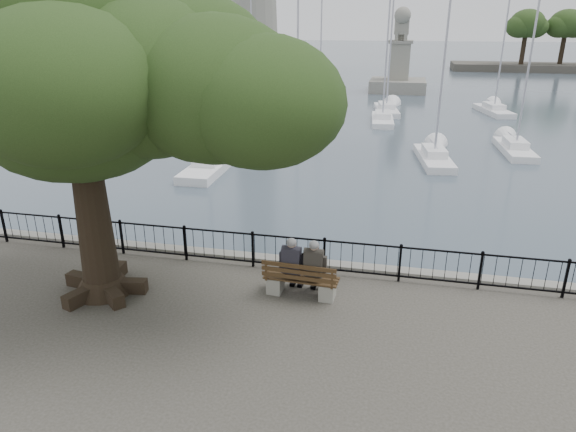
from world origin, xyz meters
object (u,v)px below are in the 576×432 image
(tree, at_px, (107,77))
(person_right, at_px, (315,270))
(lion_monument, at_px, (399,71))
(person_left, at_px, (293,267))
(bench, at_px, (301,283))

(tree, bearing_deg, person_right, 10.70)
(person_right, bearing_deg, lion_monument, 88.76)
(person_left, xyz_separation_m, tree, (-3.96, -0.88, 4.59))
(bench, relative_size, person_left, 1.21)
(person_left, bearing_deg, person_right, -3.14)
(person_left, distance_m, person_right, 0.56)
(bench, xyz_separation_m, lion_monument, (1.39, 48.74, 0.89))
(person_right, height_order, lion_monument, lion_monument)
(bench, xyz_separation_m, person_left, (-0.22, 0.12, 0.37))
(bench, distance_m, person_left, 0.45)
(person_left, relative_size, person_right, 1.00)
(person_left, height_order, person_right, same)
(person_left, bearing_deg, bench, -28.30)
(person_left, relative_size, tree, 0.16)
(bench, relative_size, lion_monument, 0.21)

